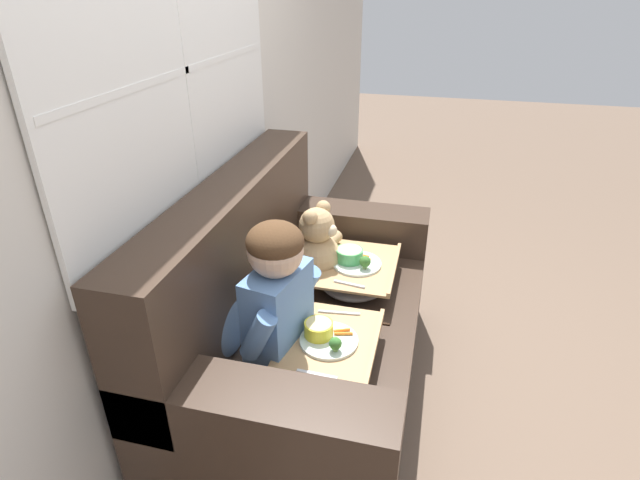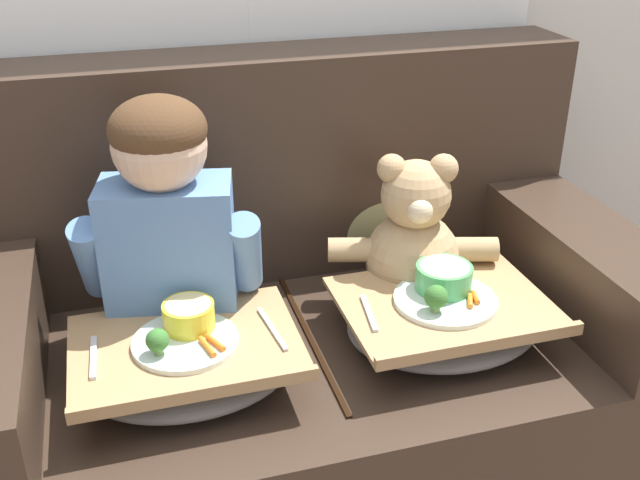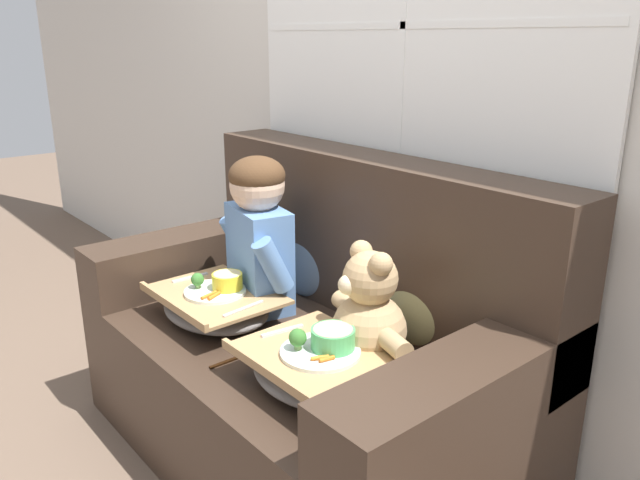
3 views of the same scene
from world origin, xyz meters
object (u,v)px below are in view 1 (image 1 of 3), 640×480
lap_tray_child (329,351)px  lap_tray_teddy (356,272)px  teddy_bear (318,249)px  child_figure (277,288)px  throw_pillow_behind_teddy (273,243)px  couch (297,329)px  throw_pillow_behind_child (225,313)px

lap_tray_child → lap_tray_teddy: (0.58, 0.00, 0.00)m
teddy_bear → lap_tray_child: 0.62m
child_figure → lap_tray_teddy: 0.66m
throw_pillow_behind_teddy → lap_tray_child: 0.72m
throw_pillow_behind_teddy → teddy_bear: (-0.00, -0.22, 0.00)m
throw_pillow_behind_teddy → teddy_bear: teddy_bear is taller
couch → throw_pillow_behind_child: 0.44m
lap_tray_teddy → couch: bearing=143.8°
couch → lap_tray_child: 0.39m
throw_pillow_behind_teddy → throw_pillow_behind_child: bearing=180.0°
lap_tray_teddy → throw_pillow_behind_teddy: bearing=90.0°
child_figure → lap_tray_child: size_ratio=1.22×
lap_tray_teddy → child_figure: bearing=161.7°
throw_pillow_behind_child → lap_tray_child: (0.00, -0.41, -0.10)m
throw_pillow_behind_teddy → child_figure: (-0.58, -0.22, 0.15)m
couch → child_figure: (-0.29, -0.02, 0.41)m
lap_tray_child → lap_tray_teddy: 0.58m
throw_pillow_behind_child → teddy_bear: teddy_bear is taller
lap_tray_teddy → teddy_bear: bearing=90.5°
throw_pillow_behind_child → throw_pillow_behind_teddy: 0.58m
couch → lap_tray_teddy: bearing=-36.2°
throw_pillow_behind_child → throw_pillow_behind_teddy: size_ratio=1.10×
lap_tray_child → child_figure: bearing=90.2°
throw_pillow_behind_teddy → lap_tray_teddy: 0.43m
couch → lap_tray_teddy: couch is taller
child_figure → lap_tray_teddy: bearing=-18.3°
throw_pillow_behind_teddy → child_figure: size_ratio=0.57×
throw_pillow_behind_child → child_figure: child_figure is taller
teddy_bear → child_figure: bearing=179.6°
throw_pillow_behind_teddy → child_figure: bearing=-159.4°
lap_tray_child → lap_tray_teddy: bearing=0.0°
lap_tray_child → throw_pillow_behind_teddy: bearing=35.3°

